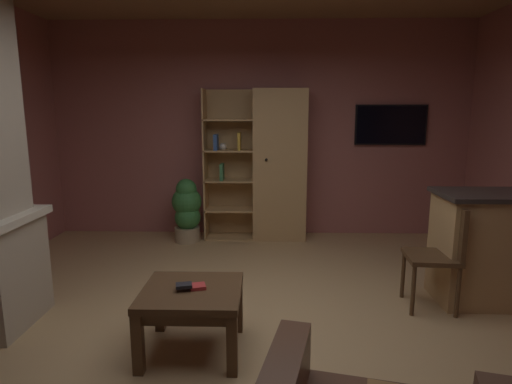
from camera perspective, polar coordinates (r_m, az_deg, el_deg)
name	(u,v)px	position (r m, az deg, el deg)	size (l,w,h in m)	color
floor	(255,337)	(3.45, -0.18, -18.87)	(5.66, 5.72, 0.02)	tan
wall_back	(261,130)	(5.89, 0.61, 8.29)	(5.78, 0.06, 2.89)	#9E5B56
window_pane_back	(240,141)	(5.88, -2.15, 6.82)	(0.64, 0.01, 0.83)	white
bookshelf_cabinet	(273,166)	(5.66, 2.26, 3.53)	(1.35, 0.41, 1.99)	tan
coffee_table	(192,301)	(3.12, -8.62, -14.24)	(0.69, 0.65, 0.47)	#4C331E
table_book_0	(198,286)	(3.09, -7.84, -12.46)	(0.11, 0.10, 0.02)	#B22D2D
table_book_1	(184,285)	(3.05, -9.67, -12.28)	(0.11, 0.08, 0.02)	black
dining_chair	(442,250)	(4.01, 23.67, -7.11)	(0.45, 0.45, 0.92)	#4C331E
potted_floor_plant	(187,209)	(5.66, -9.26, -2.29)	(0.39, 0.39, 0.84)	#9E896B
wall_mounted_tv	(391,125)	(6.06, 17.65, 8.60)	(0.95, 0.06, 0.54)	black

